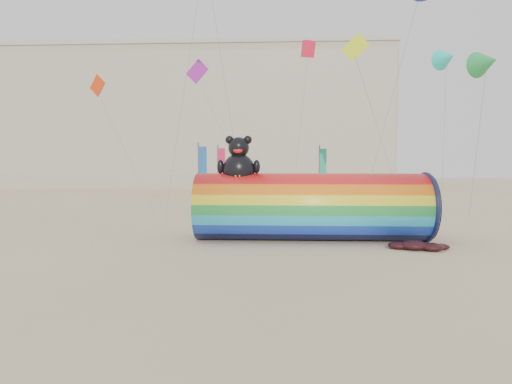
{
  "coord_description": "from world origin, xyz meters",
  "views": [
    {
      "loc": [
        1.29,
        -16.69,
        3.75
      ],
      "look_at": [
        0.5,
        1.5,
        2.4
      ],
      "focal_mm": 28.0,
      "sensor_mm": 36.0,
      "label": 1
    }
  ],
  "objects_px": {
    "windsock_assembly": "(311,205)",
    "fabric_bundle": "(418,246)",
    "hotel_building": "(189,121)",
    "kite_handler": "(380,224)"
  },
  "relations": [
    {
      "from": "windsock_assembly",
      "to": "fabric_bundle",
      "type": "bearing_deg",
      "value": -24.86
    },
    {
      "from": "hotel_building",
      "to": "windsock_assembly",
      "type": "height_order",
      "value": "hotel_building"
    },
    {
      "from": "windsock_assembly",
      "to": "fabric_bundle",
      "type": "distance_m",
      "value": 5.12
    },
    {
      "from": "windsock_assembly",
      "to": "fabric_bundle",
      "type": "relative_size",
      "value": 4.24
    },
    {
      "from": "windsock_assembly",
      "to": "kite_handler",
      "type": "bearing_deg",
      "value": -3.25
    },
    {
      "from": "kite_handler",
      "to": "fabric_bundle",
      "type": "distance_m",
      "value": 2.28
    },
    {
      "from": "hotel_building",
      "to": "kite_handler",
      "type": "distance_m",
      "value": 48.2
    },
    {
      "from": "windsock_assembly",
      "to": "fabric_bundle",
      "type": "height_order",
      "value": "windsock_assembly"
    },
    {
      "from": "hotel_building",
      "to": "fabric_bundle",
      "type": "bearing_deg",
      "value": -66.71
    },
    {
      "from": "hotel_building",
      "to": "fabric_bundle",
      "type": "distance_m",
      "value": 50.45
    }
  ]
}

